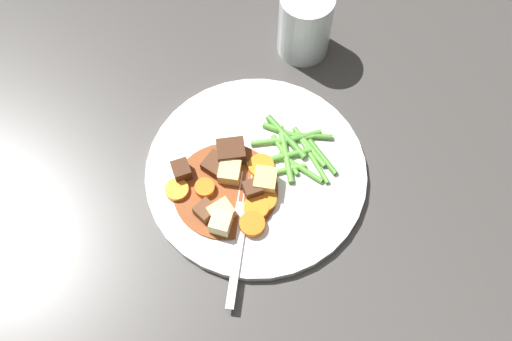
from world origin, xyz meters
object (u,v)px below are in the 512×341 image
at_px(carrot_slice_5, 261,167).
at_px(meat_chunk_1, 205,211).
at_px(meat_chunk_0, 217,166).
at_px(meat_chunk_3, 253,190).
at_px(fork, 241,232).
at_px(water_glass, 305,24).
at_px(carrot_slice_3, 263,199).
at_px(meat_chunk_4, 231,152).
at_px(potato_chunk_3, 221,213).
at_px(potato_chunk_0, 230,172).
at_px(carrot_slice_0, 256,208).
at_px(potato_chunk_2, 264,182).
at_px(carrot_slice_1, 252,224).
at_px(potato_chunk_1, 221,223).
at_px(meat_chunk_2, 182,171).
at_px(dinner_plate, 256,173).
at_px(carrot_slice_4, 177,190).
at_px(carrot_slice_2, 205,188).

distance_m(carrot_slice_5, meat_chunk_1, 0.09).
xyz_separation_m(meat_chunk_0, meat_chunk_3, (-0.02, 0.05, 0.00)).
bearing_deg(fork, water_glass, -135.53).
xyz_separation_m(carrot_slice_5, fork, (0.06, 0.06, -0.00)).
height_order(carrot_slice_3, meat_chunk_4, meat_chunk_4).
bearing_deg(potato_chunk_3, potato_chunk_0, -128.52).
relative_size(carrot_slice_0, meat_chunk_1, 1.39).
distance_m(meat_chunk_3, meat_chunk_4, 0.06).
relative_size(carrot_slice_5, meat_chunk_3, 1.41).
xyz_separation_m(carrot_slice_3, potato_chunk_2, (-0.01, -0.02, 0.01)).
height_order(carrot_slice_0, carrot_slice_5, carrot_slice_0).
bearing_deg(water_glass, potato_chunk_2, 46.73).
height_order(meat_chunk_1, water_glass, water_glass).
relative_size(potato_chunk_0, potato_chunk_2, 0.93).
xyz_separation_m(carrot_slice_1, potato_chunk_1, (0.03, -0.02, 0.01)).
relative_size(carrot_slice_1, meat_chunk_3, 1.35).
xyz_separation_m(carrot_slice_5, water_glass, (-0.15, -0.15, 0.03)).
relative_size(meat_chunk_1, meat_chunk_2, 0.96).
height_order(carrot_slice_1, carrot_slice_5, carrot_slice_1).
height_order(dinner_plate, carrot_slice_0, carrot_slice_0).
relative_size(dinner_plate, potato_chunk_0, 10.21).
height_order(meat_chunk_0, meat_chunk_3, meat_chunk_3).
bearing_deg(potato_chunk_3, carrot_slice_0, 162.47).
distance_m(carrot_slice_3, meat_chunk_4, 0.07).
distance_m(dinner_plate, meat_chunk_4, 0.04).
bearing_deg(meat_chunk_4, potato_chunk_1, 54.84).
relative_size(carrot_slice_5, meat_chunk_0, 1.07).
bearing_deg(meat_chunk_3, carrot_slice_5, -136.86).
bearing_deg(dinner_plate, fork, 48.59).
bearing_deg(carrot_slice_0, meat_chunk_0, -77.44).
xyz_separation_m(potato_chunk_0, meat_chunk_4, (-0.01, -0.02, 0.00)).
distance_m(potato_chunk_1, water_glass, 0.30).
bearing_deg(meat_chunk_4, carrot_slice_1, 76.75).
height_order(carrot_slice_1, meat_chunk_1, meat_chunk_1).
relative_size(carrot_slice_4, potato_chunk_0, 1.07).
bearing_deg(carrot_slice_1, water_glass, -133.43).
bearing_deg(fork, carrot_slice_1, -175.80).
bearing_deg(meat_chunk_3, meat_chunk_1, -2.76).
xyz_separation_m(carrot_slice_3, carrot_slice_4, (0.09, -0.06, -0.00)).
xyz_separation_m(dinner_plate, potato_chunk_1, (0.07, 0.05, 0.02)).
distance_m(potato_chunk_3, meat_chunk_4, 0.08).
bearing_deg(carrot_slice_5, potato_chunk_2, 67.43).
bearing_deg(potato_chunk_3, meat_chunk_3, -170.21).
relative_size(potato_chunk_3, water_glass, 0.27).
relative_size(dinner_plate, carrot_slice_1, 9.02).
bearing_deg(meat_chunk_4, carrot_slice_0, 84.33).
xyz_separation_m(potato_chunk_3, fork, (-0.01, 0.03, -0.01)).
bearing_deg(meat_chunk_0, carrot_slice_2, 35.77).
height_order(carrot_slice_3, meat_chunk_0, meat_chunk_0).
bearing_deg(meat_chunk_1, carrot_slice_1, 136.07).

